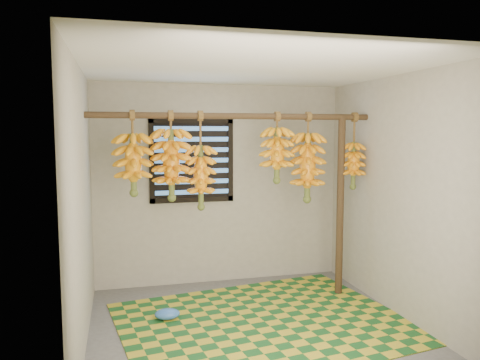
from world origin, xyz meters
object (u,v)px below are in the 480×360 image
object	(u,v)px
banana_bunch_b	(171,164)
banana_bunch_e	(307,167)
banana_bunch_a	(133,164)
banana_bunch_f	(353,165)
plastic_bag	(167,314)
banana_bunch_d	(277,155)
banana_bunch_c	(201,177)
woven_mat	(265,322)
support_post	(340,207)

from	to	relation	value
banana_bunch_b	banana_bunch_e	xyz separation A→B (m)	(1.48, 0.00, -0.06)
banana_bunch_a	banana_bunch_f	bearing A→B (deg)	0.00
plastic_bag	banana_bunch_f	xyz separation A→B (m)	(2.12, 0.27, 1.41)
banana_bunch_e	banana_bunch_d	bearing A→B (deg)	180.00
banana_bunch_a	banana_bunch_f	size ratio (longest dim) A/B	0.99
banana_bunch_d	banana_bunch_f	bearing A→B (deg)	0.00
banana_bunch_e	banana_bunch_f	xyz separation A→B (m)	(0.55, 0.00, 0.01)
banana_bunch_c	banana_bunch_f	world-z (taller)	same
woven_mat	banana_bunch_c	distance (m)	1.57
support_post	banana_bunch_c	world-z (taller)	banana_bunch_c
banana_bunch_a	support_post	bearing A→B (deg)	-0.00
banana_bunch_e	banana_bunch_f	distance (m)	0.55
banana_bunch_d	banana_bunch_a	bearing A→B (deg)	180.00
plastic_bag	banana_bunch_b	bearing A→B (deg)	71.27
support_post	banana_bunch_b	size ratio (longest dim) A/B	2.23
plastic_bag	banana_bunch_b	world-z (taller)	banana_bunch_b
banana_bunch_d	banana_bunch_e	distance (m)	0.38
woven_mat	banana_bunch_a	xyz separation A→B (m)	(-1.19, 0.57, 1.51)
woven_mat	plastic_bag	size ratio (longest dim) A/B	10.83
banana_bunch_a	banana_bunch_c	world-z (taller)	same
plastic_bag	banana_bunch_d	xyz separation A→B (m)	(1.21, 0.27, 1.53)
woven_mat	banana_bunch_d	bearing A→B (deg)	61.46
support_post	banana_bunch_b	bearing A→B (deg)	180.00
woven_mat	support_post	bearing A→B (deg)	28.16
banana_bunch_c	banana_bunch_e	xyz separation A→B (m)	(1.18, 0.00, 0.08)
banana_bunch_c	banana_bunch_d	bearing A→B (deg)	0.00
support_post	banana_bunch_a	bearing A→B (deg)	180.00
support_post	banana_bunch_e	distance (m)	0.60
woven_mat	banana_bunch_b	world-z (taller)	banana_bunch_b
support_post	banana_bunch_a	xyz separation A→B (m)	(-2.25, 0.00, 0.52)
support_post	banana_bunch_e	bearing A→B (deg)	180.00
support_post	banana_bunch_e	xyz separation A→B (m)	(-0.40, 0.00, 0.45)
woven_mat	banana_bunch_f	xyz separation A→B (m)	(1.21, 0.57, 1.46)
woven_mat	banana_bunch_d	size ratio (longest dim) A/B	3.58
support_post	banana_bunch_a	size ratio (longest dim) A/B	2.39
woven_mat	banana_bunch_c	world-z (taller)	banana_bunch_c
banana_bunch_a	banana_bunch_f	world-z (taller)	same
woven_mat	plastic_bag	xyz separation A→B (m)	(-0.91, 0.30, 0.06)
banana_bunch_c	woven_mat	bearing A→B (deg)	-47.94
banana_bunch_c	banana_bunch_e	world-z (taller)	same
woven_mat	banana_bunch_b	bearing A→B (deg)	145.02
plastic_bag	banana_bunch_b	xyz separation A→B (m)	(0.09, 0.27, 1.45)
banana_bunch_a	plastic_bag	bearing A→B (deg)	-43.58
plastic_bag	banana_bunch_c	size ratio (longest dim) A/B	0.25
support_post	banana_bunch_f	world-z (taller)	banana_bunch_f
support_post	banana_bunch_c	xyz separation A→B (m)	(-1.58, -0.00, 0.38)
banana_bunch_e	woven_mat	bearing A→B (deg)	-139.35
banana_bunch_b	banana_bunch_d	xyz separation A→B (m)	(1.12, 0.00, 0.08)
support_post	plastic_bag	world-z (taller)	support_post
support_post	banana_bunch_d	bearing A→B (deg)	180.00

